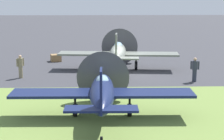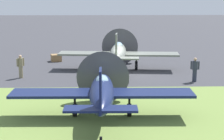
# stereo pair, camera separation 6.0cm
# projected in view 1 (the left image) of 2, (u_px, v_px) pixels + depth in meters

# --- Properties ---
(ground_plane) EXTENTS (160.00, 160.00, 0.00)m
(ground_plane) POSITION_uv_depth(u_px,v_px,m) (125.00, 74.00, 28.79)
(ground_plane) COLOR #38383D
(grass_verge) EXTENTS (120.00, 11.00, 0.01)m
(grass_verge) POSITION_uv_depth(u_px,v_px,m) (137.00, 113.00, 19.44)
(grass_verge) COLOR olive
(grass_verge) RESTS_ON ground
(airplane_lead) EXTENTS (9.87, 7.82, 3.51)m
(airplane_lead) POSITION_uv_depth(u_px,v_px,m) (118.00, 52.00, 29.97)
(airplane_lead) COLOR slate
(airplane_lead) RESTS_ON ground
(airplane_wingman) EXTENTS (9.21, 7.32, 3.30)m
(airplane_wingman) POSITION_uv_depth(u_px,v_px,m) (102.00, 92.00, 18.35)
(airplane_wingman) COLOR #141E47
(airplane_wingman) RESTS_ON ground
(ground_crew_chief) EXTENTS (0.62, 0.38, 1.73)m
(ground_crew_chief) POSITION_uv_depth(u_px,v_px,m) (195.00, 69.00, 26.20)
(ground_crew_chief) COLOR #2D3342
(ground_crew_chief) RESTS_ON ground
(ground_crew_mechanic) EXTENTS (0.50, 0.45, 1.73)m
(ground_crew_mechanic) POSITION_uv_depth(u_px,v_px,m) (20.00, 66.00, 27.34)
(ground_crew_mechanic) COLOR #847A5B
(ground_crew_mechanic) RESTS_ON ground
(supply_crate) EXTENTS (1.12, 1.12, 0.64)m
(supply_crate) POSITION_uv_depth(u_px,v_px,m) (56.00, 58.00, 34.20)
(supply_crate) COLOR olive
(supply_crate) RESTS_ON ground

